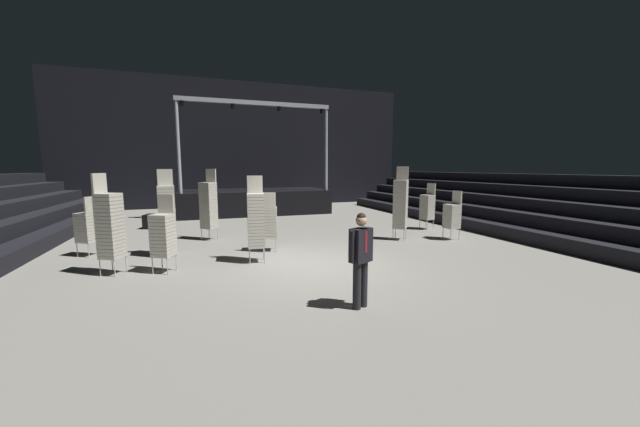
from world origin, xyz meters
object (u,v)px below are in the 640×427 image
Objects in this scene: chair_stack_mid_right at (256,219)px; chair_stack_rear_right at (163,234)px; man_with_tie at (361,255)px; equipment_road_case at (156,221)px; chair_stack_mid_left at (400,203)px; chair_stack_rear_left at (110,225)px; chair_stack_mid_centre at (452,215)px; stage_riser at (254,200)px; chair_stack_rear_centre at (209,205)px; chair_stack_front_left at (269,222)px; chair_stack_aisle_right at (87,226)px; chair_stack_front_right at (427,206)px; chair_stack_aisle_left at (167,213)px.

chair_stack_mid_right is 1.23× the size of chair_stack_rear_right.
man_with_tie reaches higher than equipment_road_case.
chair_stack_mid_left is 1.07× the size of chair_stack_rear_left.
chair_stack_mid_centre reaches higher than equipment_road_case.
chair_stack_rear_right is (-3.71, -10.34, 0.24)m from stage_riser.
chair_stack_rear_right is 0.76× the size of chair_stack_rear_centre.
chair_stack_front_left is at bearing -95.60° from stage_riser.
chair_stack_rear_centre is at bearing -95.34° from man_with_tie.
chair_stack_front_left is 2.91m from chair_stack_rear_centre.
chair_stack_rear_centre is (1.14, 3.64, 0.29)m from chair_stack_rear_right.
chair_stack_mid_centre is at bearing -147.16° from chair_stack_rear_right.
chair_stack_rear_centre is 1.45× the size of chair_stack_aisle_right.
chair_stack_front_right is 1.10× the size of chair_stack_mid_centre.
chair_stack_front_left is 0.70× the size of chair_stack_mid_left.
chair_stack_aisle_left is (-2.85, 0.34, 0.34)m from chair_stack_front_left.
chair_stack_mid_left is 9.97m from equipment_road_case.
chair_stack_rear_right is at bearing -82.35° from equipment_road_case.
chair_stack_aisle_left is at bearing 84.04° from chair_stack_front_right.
chair_stack_rear_left is 4.11m from chair_stack_rear_centre.
man_with_tie is 0.70× the size of chair_stack_aisle_left.
chair_stack_mid_right is at bearing -86.53° from chair_stack_aisle_right.
chair_stack_front_right is at bearing -177.10° from chair_stack_aisle_left.
equipment_road_case is (1.30, 4.35, -0.57)m from chair_stack_aisle_right.
stage_riser is 4.63× the size of chair_stack_aisle_right.
stage_riser is 4.41× the size of chair_stack_front_left.
stage_riser is 4.57× the size of man_with_tie.
chair_stack_front_left is 5.15m from chair_stack_aisle_right.
equipment_road_case is (-3.73, 5.48, -0.61)m from chair_stack_front_left.
chair_stack_mid_right is 0.96× the size of chair_stack_rear_left.
chair_stack_mid_left is 7.49m from chair_stack_aisle_left.
chair_stack_front_left is 0.73× the size of chair_stack_rear_centre.
chair_stack_mid_centre is (6.38, -0.42, -0.04)m from chair_stack_front_left.
chair_stack_mid_centre is 1.00× the size of chair_stack_aisle_right.
chair_stack_front_left is at bearing -105.42° from man_with_tie.
chair_stack_front_right is at bearing -57.67° from chair_stack_aisle_right.
chair_stack_rear_right is at bearing -68.63° from man_with_tie.
stage_riser reaches higher than chair_stack_aisle_left.
chair_stack_aisle_left is at bearing 42.10° from chair_stack_mid_left.
chair_stack_front_right is 0.82× the size of chair_stack_mid_right.
chair_stack_rear_left is 1.19m from chair_stack_rear_right.
chair_stack_aisle_right is (-5.03, 1.13, -0.04)m from chair_stack_front_left.
man_with_tie is 5.98m from chair_stack_rear_left.
stage_riser is 3.20× the size of chair_stack_aisle_left.
man_with_tie is at bearing -105.81° from chair_stack_aisle_right.
chair_stack_aisle_left is at bearing -80.26° from equipment_road_case.
man_with_tie is at bearing 149.89° from chair_stack_rear_centre.
chair_stack_mid_left is at bearing -32.51° from equipment_road_case.
man_with_tie is 8.25m from chair_stack_aisle_right.
chair_stack_front_right is (6.13, 6.39, -0.04)m from man_with_tie.
chair_stack_mid_left is at bearing 67.28° from chair_stack_mid_centre.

